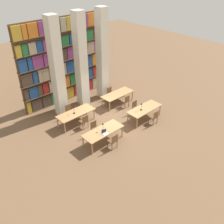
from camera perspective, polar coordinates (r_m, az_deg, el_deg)
name	(u,v)px	position (r m, az deg, el deg)	size (l,w,h in m)	color
ground_plane	(111,120)	(15.21, -0.30, -1.94)	(40.00, 40.00, 0.00)	brown
bookshelf_bank	(68,60)	(16.92, -9.97, 11.53)	(6.91, 0.35, 5.50)	brown
pillar_left	(57,69)	(14.85, -12.48, 9.53)	(0.62, 0.62, 6.00)	beige
pillar_center	(81,62)	(15.70, -7.10, 11.30)	(0.62, 0.62, 6.00)	beige
pillar_right	(102,55)	(16.69, -2.27, 12.80)	(0.62, 0.62, 6.00)	beige
reading_table_0	(103,132)	(13.18, -2.05, -4.52)	(2.28, 0.91, 0.74)	tan
chair_0	(113,141)	(12.87, 0.28, -6.55)	(0.42, 0.40, 0.88)	brown
chair_1	(95,128)	(13.77, -3.92, -3.71)	(0.42, 0.40, 0.88)	brown
desk_lamp_0	(103,125)	(12.98, -2.10, -3.10)	(0.14, 0.14, 0.45)	black
laptop	(105,133)	(12.90, -1.65, -4.82)	(0.32, 0.22, 0.21)	silver
reading_table_1	(145,109)	(15.16, 7.46, 0.61)	(2.28, 0.91, 0.74)	tan
chair_2	(154,117)	(14.90, 9.62, -1.06)	(0.42, 0.40, 0.88)	brown
chair_3	(136,107)	(15.68, 5.45, 1.11)	(0.42, 0.40, 0.88)	brown
desk_lamp_1	(141,105)	(14.77, 6.74, 1.49)	(0.14, 0.14, 0.47)	black
reading_table_2	(76,113)	(14.79, -8.25, -0.34)	(2.28, 0.91, 0.74)	tan
chair_4	(84,121)	(14.39, -6.37, -2.08)	(0.42, 0.40, 0.88)	brown
chair_5	(69,111)	(15.43, -9.69, 0.21)	(0.42, 0.40, 0.88)	brown
desk_lamp_2	(74,109)	(14.53, -8.74, 0.73)	(0.14, 0.14, 0.46)	black
reading_table_3	(118,95)	(16.67, 1.27, 4.00)	(2.28, 0.91, 0.74)	tan
chair_6	(126,101)	(16.33, 3.17, 2.57)	(0.42, 0.40, 0.88)	brown
chair_7	(111,93)	(17.26, -0.33, 4.35)	(0.42, 0.40, 0.88)	brown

